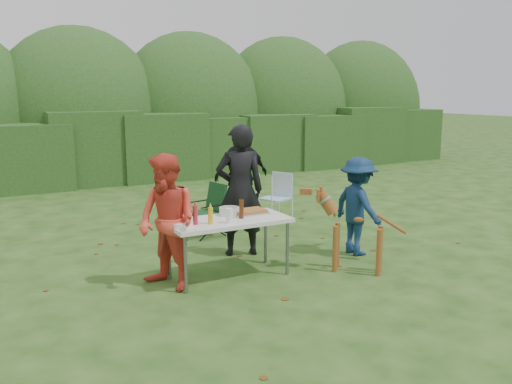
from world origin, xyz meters
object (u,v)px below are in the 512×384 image
person_red_jacket (167,222)px  paper_towel_roll (181,211)px  beer_bottle (241,209)px  folding_table (229,223)px  person_black_puffy (241,175)px  child (358,206)px  ketchup_bottle (195,215)px  camping_chair (207,210)px  person_cook (240,190)px  dog (358,232)px  mustard_bottle (210,216)px  lawn_chair (276,196)px

person_red_jacket → paper_towel_roll: person_red_jacket is taller
beer_bottle → person_red_jacket: bearing=178.9°
paper_towel_roll → folding_table: bearing=-13.8°
person_black_puffy → child: person_black_puffy is taller
beer_bottle → ketchup_bottle: bearing=-178.4°
person_black_puffy → camping_chair: size_ratio=2.05×
person_cook → ketchup_bottle: (-1.01, -0.83, -0.07)m
camping_chair → beer_bottle: size_ratio=3.51×
paper_towel_roll → camping_chair: bearing=58.4°
dog → mustard_bottle: 1.92m
person_red_jacket → mustard_bottle: (0.50, -0.10, 0.04)m
person_red_jacket → person_cook: bearing=97.6°
person_black_puffy → lawn_chair: 0.85m
child → mustard_bottle: bearing=91.1°
person_black_puffy → person_cook: bearing=59.3°
person_cook → beer_bottle: (-0.39, -0.82, -0.06)m
person_red_jacket → paper_towel_roll: 0.29m
child → person_cook: bearing=60.3°
person_cook → dog: person_cook is taller
person_cook → beer_bottle: bearing=81.4°
person_cook → person_black_puffy: bearing=-100.5°
dog → ketchup_bottle: bearing=29.7°
mustard_bottle → ketchup_bottle: (-0.17, 0.06, 0.01)m
person_cook → person_black_puffy: 1.74m
person_black_puffy → child: 2.41m
dog → mustard_bottle: (-1.83, 0.49, 0.32)m
folding_table → lawn_chair: size_ratio=1.78×
mustard_bottle → dog: bearing=-14.9°
person_red_jacket → ketchup_bottle: size_ratio=7.25×
camping_chair → child: bearing=116.2°
person_cook → dog: bearing=142.6°
child → camping_chair: (-1.49, 1.92, -0.27)m
camping_chair → paper_towel_roll: size_ratio=3.24×
dog → beer_bottle: (-1.38, 0.56, 0.34)m
ketchup_bottle → person_cook: bearing=39.5°
camping_chair → mustard_bottle: 2.24m
person_black_puffy → lawn_chair: person_black_puffy is taller
camping_chair → lawn_chair: camping_chair is taller
person_black_puffy → beer_bottle: person_black_puffy is taller
camping_chair → paper_towel_roll: (-1.10, -1.79, 0.45)m
person_red_jacket → folding_table: bearing=68.3°
dog → ketchup_bottle: dog is taller
person_black_puffy → dog: (0.19, -2.92, -0.34)m
person_black_puffy → dog: person_black_puffy is taller
person_red_jacket → mustard_bottle: 0.51m
person_black_puffy → beer_bottle: 2.64m
person_red_jacket → dog: (2.33, -0.58, -0.28)m
child → ketchup_bottle: size_ratio=6.31×
person_cook → ketchup_bottle: size_ratio=8.39×
person_cook → dog: size_ratio=1.69×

